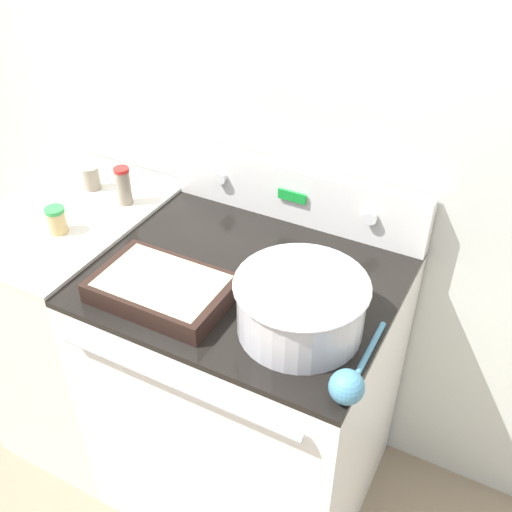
{
  "coord_description": "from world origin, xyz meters",
  "views": [
    {
      "loc": [
        0.62,
        -0.77,
        1.93
      ],
      "look_at": [
        0.02,
        0.36,
        0.98
      ],
      "focal_mm": 42.0,
      "sensor_mm": 36.0,
      "label": 1
    }
  ],
  "objects_px": {
    "spice_jar_green_cap": "(57,220)",
    "ladle": "(349,384)",
    "mixing_bowl": "(301,303)",
    "casserole_dish": "(162,288)",
    "spice_jar_red_cap": "(124,186)",
    "spice_jar_white_cap": "(91,176)"
  },
  "relations": [
    {
      "from": "mixing_bowl",
      "to": "spice_jar_green_cap",
      "type": "relative_size",
      "value": 3.93
    },
    {
      "from": "spice_jar_white_cap",
      "to": "spice_jar_green_cap",
      "type": "bearing_deg",
      "value": -72.05
    },
    {
      "from": "spice_jar_green_cap",
      "to": "spice_jar_white_cap",
      "type": "distance_m",
      "value": 0.26
    },
    {
      "from": "spice_jar_red_cap",
      "to": "spice_jar_green_cap",
      "type": "bearing_deg",
      "value": -108.38
    },
    {
      "from": "mixing_bowl",
      "to": "spice_jar_red_cap",
      "type": "height_order",
      "value": "mixing_bowl"
    },
    {
      "from": "mixing_bowl",
      "to": "casserole_dish",
      "type": "relative_size",
      "value": 0.92
    },
    {
      "from": "ladle",
      "to": "spice_jar_red_cap",
      "type": "xyz_separation_m",
      "value": [
        -0.9,
        0.4,
        0.04
      ]
    },
    {
      "from": "spice_jar_green_cap",
      "to": "ladle",
      "type": "bearing_deg",
      "value": -10.13
    },
    {
      "from": "spice_jar_red_cap",
      "to": "spice_jar_white_cap",
      "type": "relative_size",
      "value": 1.39
    },
    {
      "from": "ladle",
      "to": "spice_jar_green_cap",
      "type": "distance_m",
      "value": 0.99
    },
    {
      "from": "casserole_dish",
      "to": "spice_jar_green_cap",
      "type": "distance_m",
      "value": 0.45
    },
    {
      "from": "casserole_dish",
      "to": "spice_jar_green_cap",
      "type": "xyz_separation_m",
      "value": [
        -0.44,
        0.09,
        0.02
      ]
    },
    {
      "from": "ladle",
      "to": "spice_jar_red_cap",
      "type": "distance_m",
      "value": 0.98
    },
    {
      "from": "spice_jar_green_cap",
      "to": "mixing_bowl",
      "type": "bearing_deg",
      "value": -2.39
    },
    {
      "from": "spice_jar_red_cap",
      "to": "ladle",
      "type": "bearing_deg",
      "value": -23.82
    },
    {
      "from": "casserole_dish",
      "to": "ladle",
      "type": "distance_m",
      "value": 0.54
    },
    {
      "from": "spice_jar_white_cap",
      "to": "ladle",
      "type": "bearing_deg",
      "value": -21.78
    },
    {
      "from": "spice_jar_red_cap",
      "to": "spice_jar_white_cap",
      "type": "bearing_deg",
      "value": 171.24
    },
    {
      "from": "ladle",
      "to": "spice_jar_green_cap",
      "type": "xyz_separation_m",
      "value": [
        -0.97,
        0.17,
        0.02
      ]
    },
    {
      "from": "ladle",
      "to": "spice_jar_red_cap",
      "type": "relative_size",
      "value": 2.37
    },
    {
      "from": "mixing_bowl",
      "to": "casserole_dish",
      "type": "bearing_deg",
      "value": -170.91
    },
    {
      "from": "mixing_bowl",
      "to": "spice_jar_red_cap",
      "type": "distance_m",
      "value": 0.77
    }
  ]
}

